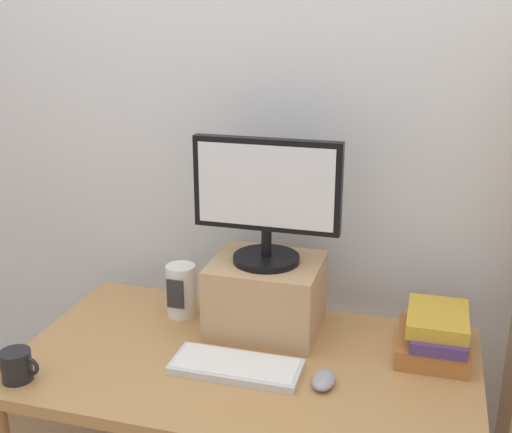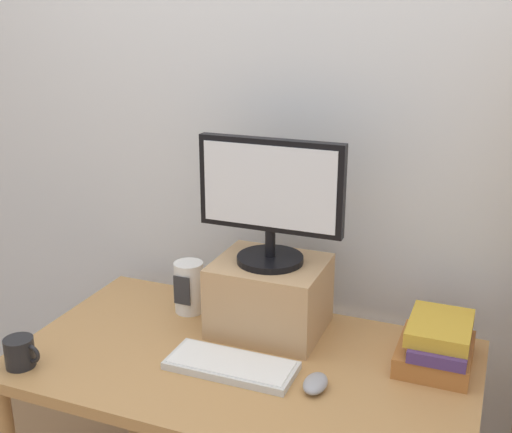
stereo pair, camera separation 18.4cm
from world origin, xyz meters
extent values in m
cube|color=silver|center=(0.00, 0.52, 1.30)|extent=(7.00, 0.08, 2.60)
cube|color=#B7844C|center=(0.00, 0.00, 0.72)|extent=(1.35, 0.76, 0.04)
cylinder|color=#B7844C|center=(-0.63, 0.33, 0.35)|extent=(0.05, 0.05, 0.71)
cube|color=tan|center=(0.01, 0.20, 0.86)|extent=(0.34, 0.29, 0.23)
cylinder|color=black|center=(0.01, 0.20, 0.99)|extent=(0.21, 0.21, 0.02)
cylinder|color=black|center=(0.01, 0.20, 1.04)|extent=(0.03, 0.03, 0.09)
cube|color=black|center=(0.01, 0.20, 1.22)|extent=(0.46, 0.04, 0.28)
cube|color=silver|center=(0.01, 0.18, 1.22)|extent=(0.42, 0.00, 0.25)
cube|color=silver|center=(-0.01, -0.07, 0.75)|extent=(0.37, 0.16, 0.02)
cube|color=white|center=(-0.01, -0.07, 0.77)|extent=(0.35, 0.14, 0.00)
ellipsoid|color=#99999E|center=(0.25, -0.08, 0.76)|extent=(0.06, 0.10, 0.04)
cube|color=#AD662D|center=(0.53, 0.18, 0.77)|extent=(0.21, 0.26, 0.06)
cube|color=#4C336B|center=(0.55, 0.18, 0.82)|extent=(0.16, 0.27, 0.03)
cube|color=gold|center=(0.54, 0.18, 0.86)|extent=(0.17, 0.23, 0.04)
cylinder|color=black|center=(-0.58, -0.28, 0.79)|extent=(0.09, 0.09, 0.09)
torus|color=black|center=(-0.54, -0.28, 0.79)|extent=(0.06, 0.01, 0.06)
cylinder|color=silver|center=(-0.29, 0.22, 0.83)|extent=(0.10, 0.10, 0.18)
cube|color=#2D2D30|center=(-0.29, 0.16, 0.84)|extent=(0.06, 0.00, 0.10)
camera|label=1|loc=(0.49, -1.60, 1.74)|focal=45.00mm
camera|label=2|loc=(0.66, -1.54, 1.74)|focal=45.00mm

